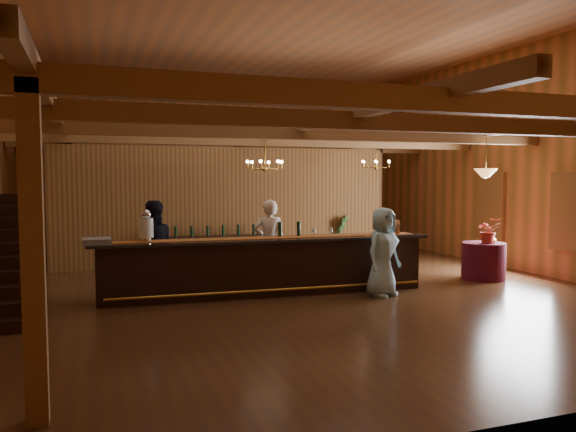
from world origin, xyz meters
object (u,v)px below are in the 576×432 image
object	(u,v)px
round_table	(483,261)
bartender	(269,243)
floor_plant	(339,237)
staff_second	(153,247)
tasting_bar	(266,266)
beverage_dispenser	(146,226)
chandelier_right	(376,164)
guest	(383,252)
pendant_lamp	(486,173)
backbar_shelf	(223,251)
raffle_drum	(392,226)
chandelier_left	(265,164)

from	to	relation	value
round_table	bartender	bearing A→B (deg)	169.21
bartender	floor_plant	distance (m)	4.47
bartender	staff_second	xyz separation A→B (m)	(-2.43, -0.04, 0.01)
tasting_bar	beverage_dispenser	size ratio (longest dim) A/B	11.18
chandelier_right	guest	world-z (taller)	chandelier_right
chandelier_right	pendant_lamp	distance (m)	3.02
backbar_shelf	round_table	size ratio (longest dim) A/B	2.94
backbar_shelf	floor_plant	world-z (taller)	floor_plant
bartender	staff_second	size ratio (longest dim) A/B	0.99
raffle_drum	chandelier_right	size ratio (longest dim) A/B	0.43
backbar_shelf	guest	bearing A→B (deg)	-60.39
backbar_shelf	staff_second	distance (m)	3.58
guest	floor_plant	xyz separation A→B (m)	(1.33, 4.94, -0.25)
chandelier_left	guest	distance (m)	3.15
beverage_dispenser	backbar_shelf	size ratio (longest dim) A/B	0.21
raffle_drum	staff_second	distance (m)	4.91
backbar_shelf	round_table	xyz separation A→B (m)	(5.14, -3.74, 0.02)
backbar_shelf	chandelier_right	distance (m)	4.58
round_table	chandelier_right	bearing A→B (deg)	115.39
floor_plant	round_table	bearing A→B (deg)	-67.71
pendant_lamp	staff_second	bearing A→B (deg)	173.08
raffle_drum	chandelier_right	distance (m)	3.31
raffle_drum	bartender	world-z (taller)	bartender
round_table	chandelier_right	distance (m)	3.75
beverage_dispenser	backbar_shelf	bearing A→B (deg)	57.01
floor_plant	bartender	bearing A→B (deg)	-133.86
pendant_lamp	guest	world-z (taller)	pendant_lamp
tasting_bar	round_table	size ratio (longest dim) A/B	6.97
bartender	floor_plant	size ratio (longest dim) A/B	1.49
pendant_lamp	guest	size ratio (longest dim) A/B	0.52
raffle_drum	backbar_shelf	distance (m)	4.78
round_table	bartender	distance (m)	4.90
backbar_shelf	chandelier_left	distance (m)	3.43
backbar_shelf	chandelier_right	xyz separation A→B (m)	(3.85, -1.02, 2.26)
raffle_drum	bartender	xyz separation A→B (m)	(-2.37, 1.00, -0.37)
backbar_shelf	bartender	size ratio (longest dim) A/B	1.54
round_table	pendant_lamp	bearing A→B (deg)	-90.00
beverage_dispenser	pendant_lamp	distance (m)	7.45
chandelier_right	beverage_dispenser	bearing A→B (deg)	-158.26
backbar_shelf	floor_plant	bearing A→B (deg)	11.10
tasting_bar	floor_plant	size ratio (longest dim) A/B	5.44
tasting_bar	round_table	xyz separation A→B (m)	(5.11, -0.11, -0.15)
beverage_dispenser	floor_plant	world-z (taller)	beverage_dispenser
bartender	raffle_drum	bearing A→B (deg)	175.17
beverage_dispenser	bartender	xyz separation A→B (m)	(2.60, 0.63, -0.48)
staff_second	guest	bearing A→B (deg)	157.42
guest	beverage_dispenser	bearing A→B (deg)	142.18
backbar_shelf	staff_second	xyz separation A→B (m)	(-2.08, -2.86, 0.53)
chandelier_left	bartender	bearing A→B (deg)	-80.71
tasting_bar	floor_plant	distance (m)	5.28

